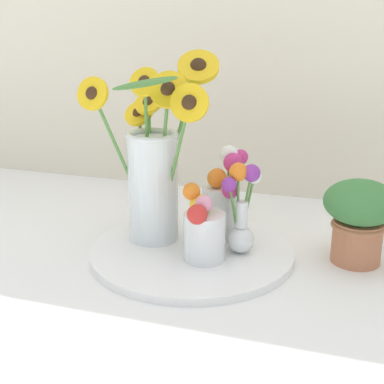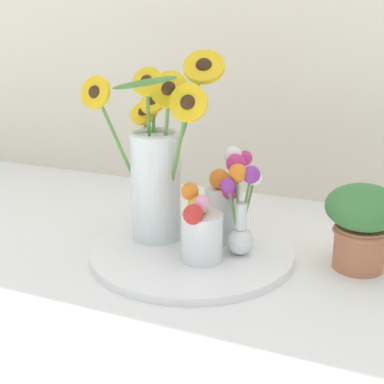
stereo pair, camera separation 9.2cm
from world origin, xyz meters
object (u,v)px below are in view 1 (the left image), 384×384
serving_tray (192,252)px  vase_bulb_right (241,208)px  vase_small_back (222,200)px  potted_plant (359,215)px  mason_jar_sunflowers (155,167)px  vase_small_center (203,229)px

serving_tray → vase_bulb_right: size_ratio=2.25×
serving_tray → vase_small_back: vase_small_back is taller
potted_plant → vase_bulb_right: bearing=-165.4°
serving_tray → mason_jar_sunflowers: mason_jar_sunflowers is taller
vase_small_back → mason_jar_sunflowers: bearing=-159.0°
mason_jar_sunflowers → potted_plant: (0.42, 0.05, -0.08)m
vase_small_back → serving_tray: bearing=-118.5°
vase_small_center → mason_jar_sunflowers: bearing=150.3°
vase_bulb_right → vase_small_back: vase_small_back is taller
mason_jar_sunflowers → vase_small_center: mason_jar_sunflowers is taller
serving_tray → potted_plant: bearing=13.0°
mason_jar_sunflowers → vase_small_center: 0.18m
vase_small_center → vase_bulb_right: bearing=44.0°
mason_jar_sunflowers → vase_small_back: size_ratio=2.03×
vase_bulb_right → mason_jar_sunflowers: bearing=176.1°
serving_tray → vase_small_back: bearing=61.5°
vase_small_center → potted_plant: size_ratio=0.89×
vase_bulb_right → vase_small_back: 0.09m
vase_small_center → vase_small_back: (0.01, 0.12, 0.02)m
vase_bulb_right → potted_plant: vase_bulb_right is taller
serving_tray → vase_small_back: size_ratio=2.14×
potted_plant → serving_tray: bearing=-167.0°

